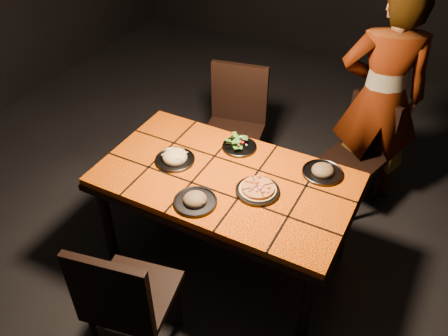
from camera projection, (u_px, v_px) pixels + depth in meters
The scene contains 11 objects.
room_shell at pixel (226, 68), 2.50m from camera, with size 6.04×7.04×3.08m.
dining_table at pixel (226, 186), 3.03m from camera, with size 1.62×0.92×0.75m.
chair_near at pixel (124, 299), 2.50m from camera, with size 0.51×0.51×0.97m.
chair_far_left at pixel (235, 119), 3.79m from camera, with size 0.54×0.54×1.01m.
chair_far_right at pixel (362, 146), 3.63m from camera, with size 0.49×0.49×0.88m.
diner at pixel (381, 98), 3.45m from camera, with size 0.65×0.42×1.77m, color brown.
plate_pizza at pixel (258, 190), 2.85m from camera, with size 0.32×0.32×0.04m.
plate_pasta at pixel (175, 158), 3.09m from camera, with size 0.26×0.26×0.09m.
plate_salad at pixel (239, 145), 3.19m from camera, with size 0.24×0.24×0.07m.
plate_mushroom_a at pixel (195, 200), 2.78m from camera, with size 0.26×0.26×0.09m.
plate_mushroom_b at pixel (323, 171), 2.98m from camera, with size 0.26×0.26×0.08m.
Camera 1 is at (1.05, -2.02, 2.67)m, focal length 38.00 mm.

